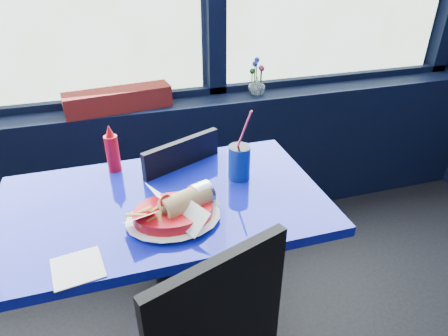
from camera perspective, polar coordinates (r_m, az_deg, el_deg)
window_sill at (r=2.43m, az=-18.41°, el=-1.09°), size 5.00×0.26×0.80m
near_table at (r=1.62m, az=-8.23°, el=-9.82°), size 1.20×0.70×0.75m
chair_near_back at (r=1.94m, az=-4.84°, el=-4.46°), size 0.52×0.52×0.87m
planter_box at (r=2.21m, az=-14.88°, el=9.42°), size 0.56×0.20×0.11m
flower_vase at (r=2.36m, az=4.73°, el=11.92°), size 0.12×0.13×0.21m
food_basket at (r=1.38m, az=-7.03°, el=-6.17°), size 0.30×0.29×0.11m
ketchup_bottle at (r=1.70m, az=-15.67°, el=2.42°), size 0.05×0.05×0.21m
soda_cup at (r=1.59m, az=2.21°, el=0.93°), size 0.09×0.09×0.30m
napkin at (r=1.29m, az=-20.19°, el=-13.24°), size 0.16×0.16×0.00m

